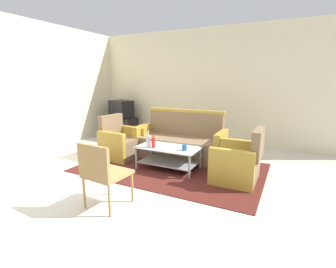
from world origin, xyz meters
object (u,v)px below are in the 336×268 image
(armchair_left, at_px, (122,144))
(armchair_right, at_px, (238,163))
(couch, at_px, (180,143))
(bottle_red, at_px, (153,142))
(television, at_px, (121,109))
(wicker_chair, at_px, (102,170))
(tv_stand, at_px, (122,127))
(coffee_table, at_px, (168,154))
(cup, at_px, (184,148))
(bottle_clear, at_px, (148,141))

(armchair_left, bearing_deg, armchair_right, 90.28)
(couch, height_order, bottle_red, couch)
(armchair_right, relative_size, television, 1.23)
(armchair_left, distance_m, bottle_red, 1.04)
(television, bearing_deg, wicker_chair, 138.48)
(couch, height_order, wicker_chair, couch)
(tv_stand, distance_m, wicker_chair, 4.11)
(tv_stand, bearing_deg, coffee_table, -37.08)
(armchair_left, relative_size, cup, 8.50)
(bottle_clear, relative_size, wicker_chair, 0.35)
(armchair_left, height_order, television, television)
(tv_stand, bearing_deg, bottle_clear, -43.48)
(cup, bearing_deg, bottle_clear, -171.48)
(couch, distance_m, armchair_left, 1.21)
(couch, distance_m, bottle_red, 0.88)
(armchair_left, bearing_deg, bottle_red, 74.45)
(couch, xyz_separation_m, coffee_table, (0.08, -0.69, -0.04))
(tv_stand, bearing_deg, cup, -34.53)
(bottle_red, height_order, television, television)
(bottle_clear, bearing_deg, tv_stand, 136.52)
(television, bearing_deg, armchair_left, 141.43)
(couch, distance_m, bottle_clear, 0.91)
(armchair_right, distance_m, television, 4.06)
(bottle_red, bearing_deg, couch, 80.82)
(cup, height_order, wicker_chair, wicker_chair)
(armchair_right, relative_size, bottle_clear, 2.92)
(armchair_right, distance_m, cup, 0.89)
(coffee_table, bearing_deg, television, 142.87)
(armchair_right, xyz_separation_m, bottle_red, (-1.42, -0.18, 0.22))
(cup, distance_m, wicker_chair, 1.58)
(coffee_table, relative_size, bottle_clear, 3.78)
(tv_stand, xyz_separation_m, television, (0.00, 0.00, 0.50))
(armchair_left, distance_m, television, 2.09)
(television, distance_m, wicker_chair, 4.12)
(television, bearing_deg, cup, 159.81)
(coffee_table, relative_size, wicker_chair, 1.31)
(armchair_right, height_order, wicker_chair, armchair_right)
(armchair_right, bearing_deg, coffee_table, 91.07)
(armchair_left, bearing_deg, coffee_table, 84.97)
(armchair_right, relative_size, bottle_red, 3.48)
(couch, bearing_deg, armchair_right, 151.34)
(armchair_left, distance_m, wicker_chair, 2.08)
(bottle_clear, height_order, wicker_chair, wicker_chair)
(armchair_right, bearing_deg, wicker_chair, 140.68)
(couch, xyz_separation_m, wicker_chair, (-0.02, -2.28, 0.18))
(bottle_red, relative_size, wicker_chair, 0.29)
(couch, xyz_separation_m, bottle_red, (-0.14, -0.85, 0.19))
(armchair_left, height_order, bottle_clear, armchair_left)
(bottle_clear, relative_size, cup, 2.91)
(bottle_clear, xyz_separation_m, wicker_chair, (0.21, -1.42, -0.03))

